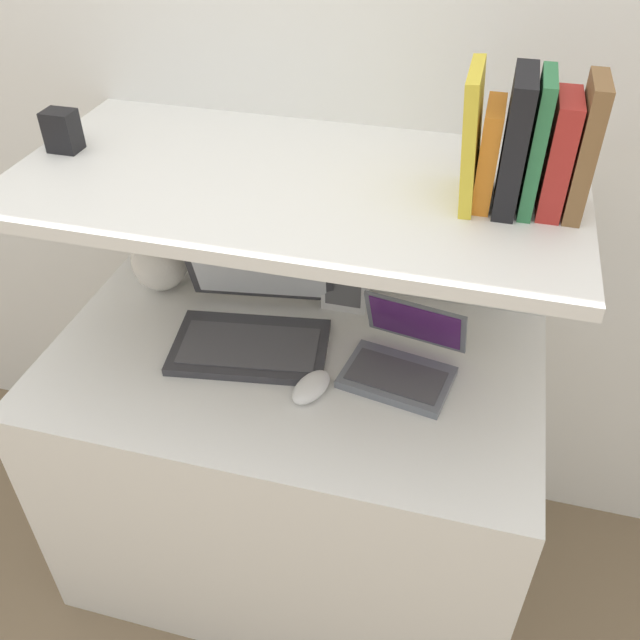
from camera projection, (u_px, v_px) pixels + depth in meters
wall_back at (333, 118)px, 1.63m from camera, size 6.00×0.05×2.40m
desk at (293, 468)px, 1.83m from camera, size 1.17×0.68×0.76m
back_riser at (327, 327)px, 1.98m from camera, size 1.17×0.04×1.17m
shelf at (294, 183)px, 1.39m from camera, size 1.17×0.61×0.03m
table_lamp at (154, 227)px, 1.74m from camera, size 0.19×0.19×0.33m
laptop_large at (253, 322)px, 1.65m from camera, size 0.41×0.37×0.22m
laptop_small at (403, 359)px, 1.56m from camera, size 0.28×0.26×0.16m
computer_mouse at (311, 387)px, 1.51m from camera, size 0.10×0.13×0.04m
router_box at (346, 282)px, 1.73m from camera, size 0.12×0.06×0.15m
book_brown at (585, 149)px, 1.20m from camera, size 0.03×0.13×0.25m
book_red at (559, 155)px, 1.22m from camera, size 0.04×0.13×0.21m
book_green at (537, 144)px, 1.21m from camera, size 0.02×0.14×0.25m
book_black at (515, 142)px, 1.22m from camera, size 0.04×0.16×0.24m
book_orange at (489, 154)px, 1.25m from camera, size 0.03×0.13×0.19m
book_yellow at (472, 137)px, 1.24m from camera, size 0.04×0.17×0.25m
shelf_gadget at (62, 131)px, 1.46m from camera, size 0.07×0.05×0.09m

